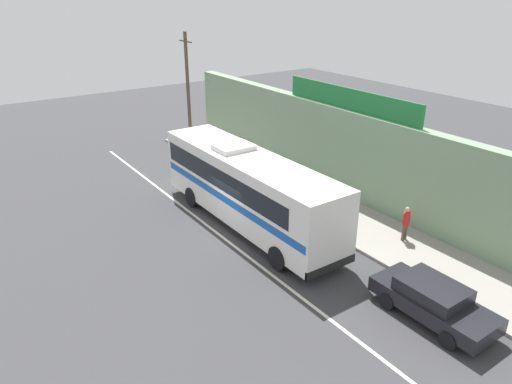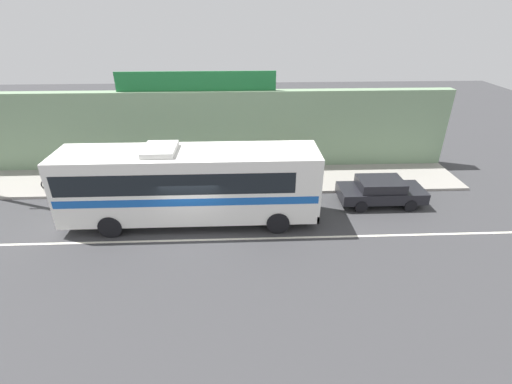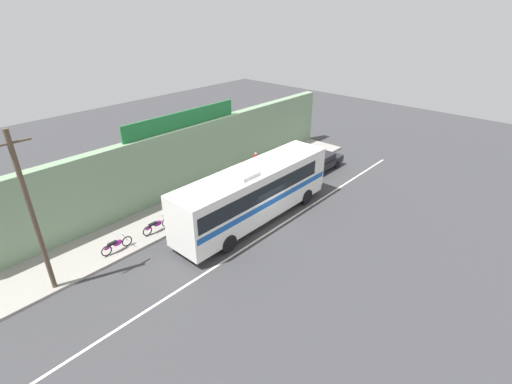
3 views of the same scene
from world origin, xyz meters
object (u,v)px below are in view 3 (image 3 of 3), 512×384
Objects in this scene: intercity_bus at (254,191)px; parked_car at (320,161)px; utility_pole at (32,214)px; motorcycle_orange at (156,225)px; motorcycle_purple at (116,245)px; pedestrian_far_right at (256,161)px.

intercity_bus reaches higher than parked_car.
utility_pole reaches higher than motorcycle_orange.
motorcycle_orange is (2.65, 0.05, 0.00)m from motorcycle_purple.
utility_pole is 4.07× the size of motorcycle_orange.
intercity_bus is 8.48m from motorcycle_purple.
motorcycle_purple is at bearing 173.46° from parked_car.
motorcycle_orange is (-14.64, 2.03, -0.17)m from parked_car.
pedestrian_far_right reaches higher than parked_car.
utility_pole is at bearing 175.65° from parked_car.
motorcycle_orange is 10.71m from pedestrian_far_right.
motorcycle_orange is at bearing 1.10° from motorcycle_purple.
intercity_bus reaches higher than motorcycle_orange.
motorcycle_purple is (-17.30, 1.98, -0.17)m from parked_car.
pedestrian_far_right is at bearing 6.61° from utility_pole.
motorcycle_purple and motorcycle_orange have the same top height.
utility_pole is at bearing -173.63° from motorcycle_purple.
parked_car is at bearing -4.35° from utility_pole.
utility_pole is at bearing 165.64° from intercity_bus.
motorcycle_orange is at bearing 146.54° from intercity_bus.
intercity_bus reaches higher than motorcycle_purple.
parked_car is at bearing -6.54° from motorcycle_purple.
intercity_bus is at bearing -23.08° from motorcycle_purple.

